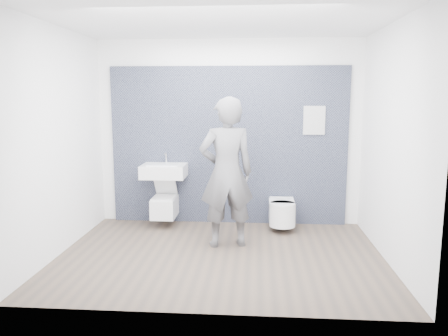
# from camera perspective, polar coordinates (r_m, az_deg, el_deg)

# --- Properties ---
(ground) EXTENTS (4.00, 4.00, 0.00)m
(ground) POSITION_cam_1_polar(r_m,az_deg,el_deg) (5.53, -0.48, -11.30)
(ground) COLOR brown
(ground) RESTS_ON ground
(room_shell) EXTENTS (4.00, 4.00, 4.00)m
(room_shell) POSITION_cam_1_polar(r_m,az_deg,el_deg) (5.18, -0.50, 7.02)
(room_shell) COLOR white
(room_shell) RESTS_ON ground
(tile_wall) EXTENTS (3.60, 0.06, 2.40)m
(tile_wall) POSITION_cam_1_polar(r_m,az_deg,el_deg) (6.92, 0.55, -7.03)
(tile_wall) COLOR black
(tile_wall) RESTS_ON ground
(washbasin) EXTENTS (0.65, 0.49, 0.49)m
(washbasin) POSITION_cam_1_polar(r_m,az_deg,el_deg) (6.59, -7.85, -0.34)
(washbasin) COLOR white
(washbasin) RESTS_ON ground
(toilet_square) EXTENTS (0.35, 0.50, 0.62)m
(toilet_square) POSITION_cam_1_polar(r_m,az_deg,el_deg) (6.70, -7.76, -4.89)
(toilet_square) COLOR white
(toilet_square) RESTS_ON ground
(toilet_rounded) EXTENTS (0.38, 0.64, 0.34)m
(toilet_rounded) POSITION_cam_1_polar(r_m,az_deg,el_deg) (6.51, 7.58, -5.75)
(toilet_rounded) COLOR white
(toilet_rounded) RESTS_ON ground
(info_placard) EXTENTS (0.32, 0.03, 0.42)m
(info_placard) POSITION_cam_1_polar(r_m,az_deg,el_deg) (6.92, 11.26, -7.23)
(info_placard) COLOR white
(info_placard) RESTS_ON ground
(visitor) EXTENTS (0.81, 0.63, 1.95)m
(visitor) POSITION_cam_1_polar(r_m,az_deg,el_deg) (5.63, 0.34, -0.64)
(visitor) COLOR #5C5C61
(visitor) RESTS_ON ground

